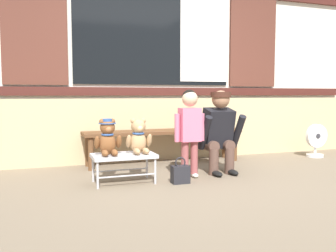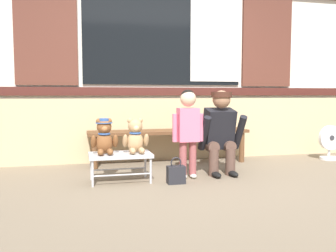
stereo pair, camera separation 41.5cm
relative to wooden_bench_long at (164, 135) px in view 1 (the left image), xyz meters
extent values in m
plane|color=#756651|center=(0.12, -1.06, -0.37)|extent=(60.00, 60.00, 0.00)
cube|color=tan|center=(0.12, 0.37, 0.05)|extent=(7.35, 0.25, 0.85)
cube|color=silver|center=(0.12, 0.89, 1.25)|extent=(7.50, 0.20, 3.25)
cube|color=#471E19|center=(0.12, 0.77, 0.58)|extent=(6.90, 0.04, 0.12)
cube|color=black|center=(0.12, 0.78, 1.38)|extent=(2.40, 0.03, 1.40)
cube|color=white|center=(0.92, 0.76, 1.38)|extent=(0.80, 0.02, 1.29)
cube|color=#562D23|center=(-1.56, 0.77, 1.38)|extent=(0.84, 0.05, 1.43)
cube|color=#562D23|center=(1.80, 0.77, 1.38)|extent=(0.84, 0.05, 1.43)
cube|color=brown|center=(0.00, -0.14, 0.05)|extent=(2.10, 0.11, 0.04)
cube|color=brown|center=(0.00, 0.00, 0.05)|extent=(2.10, 0.11, 0.04)
cube|color=brown|center=(0.00, 0.14, 0.05)|extent=(2.10, 0.11, 0.04)
cylinder|color=brown|center=(-0.97, -0.14, -0.17)|extent=(0.07, 0.07, 0.40)
cylinder|color=brown|center=(-0.97, 0.14, -0.17)|extent=(0.07, 0.07, 0.40)
cylinder|color=brown|center=(0.97, -0.14, -0.17)|extent=(0.07, 0.07, 0.40)
cylinder|color=brown|center=(0.97, 0.14, -0.17)|extent=(0.07, 0.07, 0.40)
cube|color=#BCBCC1|center=(-0.74, -0.88, -0.09)|extent=(0.64, 0.36, 0.04)
cylinder|color=#BCBCC1|center=(-1.03, -1.03, -0.24)|extent=(0.02, 0.02, 0.26)
cylinder|color=#BCBCC1|center=(-1.03, -0.73, -0.24)|extent=(0.02, 0.02, 0.26)
cylinder|color=#BCBCC1|center=(-0.45, -1.03, -0.24)|extent=(0.02, 0.02, 0.26)
cylinder|color=#BCBCC1|center=(-0.45, -0.73, -0.24)|extent=(0.02, 0.02, 0.26)
cylinder|color=#BCBCC1|center=(-0.74, -1.03, -0.27)|extent=(0.58, 0.02, 0.02)
cylinder|color=#BCBCC1|center=(-0.74, -0.73, -0.27)|extent=(0.58, 0.02, 0.02)
ellipsoid|color=brown|center=(-0.90, -0.86, 0.04)|extent=(0.17, 0.14, 0.22)
sphere|color=brown|center=(-0.90, -0.87, 0.20)|extent=(0.15, 0.15, 0.15)
sphere|color=#AE6E42|center=(-0.90, -0.92, 0.19)|extent=(0.06, 0.06, 0.06)
sphere|color=brown|center=(-0.95, -0.86, 0.26)|extent=(0.06, 0.06, 0.06)
ellipsoid|color=brown|center=(-1.01, -0.89, 0.06)|extent=(0.06, 0.11, 0.16)
ellipsoid|color=brown|center=(-0.95, -0.97, -0.04)|extent=(0.06, 0.15, 0.06)
sphere|color=brown|center=(-0.85, -0.86, 0.26)|extent=(0.06, 0.06, 0.06)
ellipsoid|color=brown|center=(-0.79, -0.89, 0.06)|extent=(0.06, 0.11, 0.16)
ellipsoid|color=brown|center=(-0.85, -0.97, -0.04)|extent=(0.06, 0.15, 0.06)
torus|color=#335699|center=(-0.90, -0.86, 0.13)|extent=(0.13, 0.13, 0.02)
cylinder|color=#335699|center=(-0.90, -0.86, 0.24)|extent=(0.17, 0.17, 0.01)
cylinder|color=#335699|center=(-0.90, -0.86, 0.27)|extent=(0.10, 0.10, 0.04)
ellipsoid|color=tan|center=(-0.58, -0.86, 0.04)|extent=(0.17, 0.14, 0.22)
sphere|color=tan|center=(-0.58, -0.87, 0.20)|extent=(0.15, 0.15, 0.15)
sphere|color=#F4C188|center=(-0.58, -0.92, 0.19)|extent=(0.06, 0.06, 0.06)
sphere|color=tan|center=(-0.63, -0.86, 0.26)|extent=(0.06, 0.06, 0.06)
ellipsoid|color=tan|center=(-0.69, -0.89, 0.06)|extent=(0.06, 0.11, 0.16)
ellipsoid|color=tan|center=(-0.63, -0.97, -0.04)|extent=(0.06, 0.15, 0.06)
sphere|color=tan|center=(-0.53, -0.86, 0.26)|extent=(0.06, 0.06, 0.06)
ellipsoid|color=tan|center=(-0.47, -0.89, 0.06)|extent=(0.06, 0.11, 0.16)
ellipsoid|color=tan|center=(-0.53, -0.97, -0.04)|extent=(0.06, 0.15, 0.06)
torus|color=#335699|center=(-0.58, -0.86, 0.13)|extent=(0.13, 0.13, 0.02)
cylinder|color=#994C4C|center=(-0.07, -0.88, -0.15)|extent=(0.08, 0.08, 0.36)
ellipsoid|color=silver|center=(-0.07, -0.90, -0.35)|extent=(0.07, 0.12, 0.05)
cylinder|color=#994C4C|center=(0.04, -0.88, -0.15)|extent=(0.08, 0.08, 0.36)
ellipsoid|color=silver|center=(0.04, -0.90, -0.35)|extent=(0.07, 0.12, 0.05)
cube|color=#E56B89|center=(-0.01, -0.88, 0.21)|extent=(0.22, 0.15, 0.36)
cylinder|color=#E56B89|center=(-0.16, -0.88, 0.18)|extent=(0.06, 0.06, 0.30)
cylinder|color=#E56B89|center=(0.13, -0.88, 0.18)|extent=(0.06, 0.06, 0.30)
sphere|color=#DBB28E|center=(-0.01, -0.88, 0.49)|extent=(0.17, 0.17, 0.17)
sphere|color=black|center=(-0.01, -0.86, 0.51)|extent=(0.16, 0.16, 0.16)
cylinder|color=brown|center=(0.30, -0.84, -0.22)|extent=(0.11, 0.11, 0.30)
cylinder|color=brown|center=(0.30, -0.70, -0.05)|extent=(0.13, 0.32, 0.13)
ellipsoid|color=black|center=(0.30, -0.92, -0.34)|extent=(0.09, 0.20, 0.06)
cylinder|color=brown|center=(0.50, -0.84, -0.22)|extent=(0.11, 0.11, 0.30)
cylinder|color=brown|center=(0.50, -0.70, -0.05)|extent=(0.13, 0.32, 0.13)
ellipsoid|color=black|center=(0.50, -0.92, -0.34)|extent=(0.09, 0.20, 0.06)
cube|color=black|center=(0.40, -0.73, 0.15)|extent=(0.32, 0.30, 0.47)
cylinder|color=black|center=(0.19, -0.83, 0.11)|extent=(0.08, 0.28, 0.40)
cylinder|color=black|center=(0.61, -0.83, 0.11)|extent=(0.08, 0.28, 0.40)
sphere|color=#9E7051|center=(0.40, -0.80, 0.48)|extent=(0.20, 0.20, 0.20)
cylinder|color=#422319|center=(0.40, -0.80, 0.53)|extent=(0.23, 0.23, 0.06)
cube|color=brown|center=(0.59, -0.64, 0.01)|extent=(0.10, 0.22, 0.16)
cube|color=#232328|center=(-0.20, -1.08, -0.28)|extent=(0.18, 0.11, 0.18)
torus|color=#232328|center=(-0.20, -1.08, -0.16)|extent=(0.11, 0.01, 0.11)
cylinder|color=silver|center=(2.23, -0.26, -0.35)|extent=(0.24, 0.24, 0.04)
cylinder|color=silver|center=(2.23, -0.26, -0.28)|extent=(0.04, 0.04, 0.10)
cylinder|color=silver|center=(2.23, -0.28, -0.06)|extent=(0.34, 0.06, 0.34)
cylinder|color=#333338|center=(2.23, -0.28, -0.06)|extent=(0.07, 0.08, 0.07)
camera|label=1|loc=(-1.57, -4.53, 0.53)|focal=39.37mm
camera|label=2|loc=(-1.17, -4.65, 0.53)|focal=39.37mm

